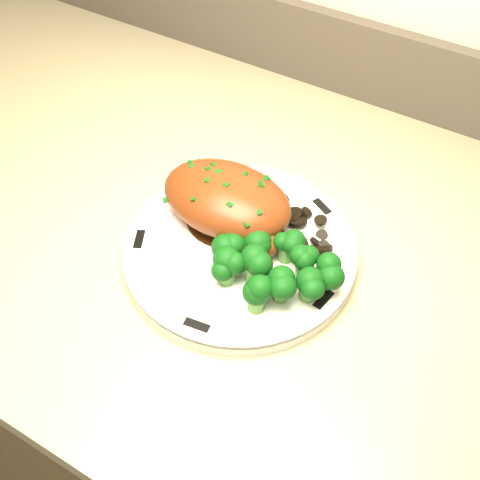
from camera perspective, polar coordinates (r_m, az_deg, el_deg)
The scene contains 11 objects.
counter at distance 1.09m, azimuth 9.02°, elevation -18.04°, with size 2.07×0.68×1.01m.
plate at distance 0.71m, azimuth 0.00°, elevation -1.01°, with size 0.27×0.27×0.02m, color white.
rim_accent_0 at distance 0.75m, azimuth 7.78°, elevation 3.15°, with size 0.03×0.01×0.00m, color black.
rim_accent_1 at distance 0.78m, azimuth -2.07°, elevation 5.99°, with size 0.03×0.01×0.00m, color black.
rim_accent_2 at distance 0.72m, azimuth -9.53°, elevation 0.07°, with size 0.03×0.01×0.00m, color black.
rim_accent_3 at distance 0.64m, azimuth -4.12°, elevation -8.07°, with size 0.03×0.01×0.00m, color black.
rim_accent_4 at distance 0.66m, azimuth 7.94°, elevation -5.60°, with size 0.03×0.01×0.00m, color black.
gravy_pool at distance 0.73m, azimuth -1.22°, elevation 2.16°, with size 0.10×0.10×0.00m, color #331A09.
chicken_breast at distance 0.71m, azimuth -1.01°, elevation 3.50°, with size 0.17×0.11×0.06m.
mushroom_pile at distance 0.71m, azimuth 5.06°, elevation 0.91°, with size 0.09×0.07×0.02m.
broccoli_florets at distance 0.65m, azimuth 3.17°, elevation -2.55°, with size 0.13×0.10×0.04m.
Camera 1 is at (0.16, 1.23, 1.45)m, focal length 45.00 mm.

